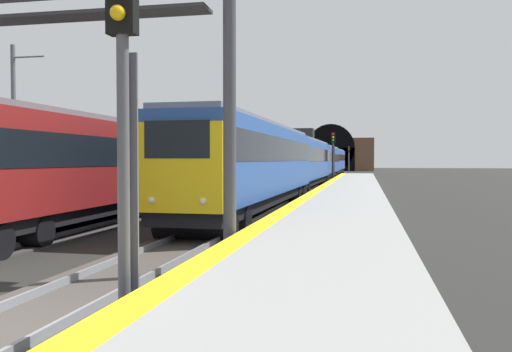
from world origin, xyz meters
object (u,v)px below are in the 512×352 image
Objects in this scene: train_adjacent_platform at (226,162)px; railway_signal_far at (349,156)px; train_main_approaching at (314,161)px; railway_signal_near at (124,131)px; railway_signal_mid at (333,153)px; overhead_signal_gantry at (34,48)px; catenary_mast_near at (14,127)px.

railway_signal_far is at bearing 173.43° from train_adjacent_platform.
train_main_approaching reaches higher than railway_signal_near.
railway_signal_mid is 50.70m from railway_signal_far.
catenary_mast_near reaches higher than overhead_signal_gantry.
railway_signal_far is 92.29m from overhead_signal_gantry.
train_adjacent_platform is at bearing -167.52° from railway_signal_near.
train_adjacent_platform is at bearing -25.93° from railway_signal_mid.
catenary_mast_near reaches higher than railway_signal_mid.
train_adjacent_platform is 11.13× the size of railway_signal_far.
train_main_approaching is 32.81m from catenary_mast_near.
train_main_approaching is 50.05m from railway_signal_far.
catenary_mast_near is at bearing -23.72° from railway_signal_mid.
railway_signal_mid is 0.65× the size of catenary_mast_near.
train_adjacent_platform is 32.48m from railway_signal_near.
train_main_approaching is at bearing -3.49° from overhead_signal_gantry.
train_adjacent_platform is at bearing -21.62° from catenary_mast_near.
catenary_mast_near is (16.08, 13.21, 1.18)m from railway_signal_near.
catenary_mast_near is (-15.63, 6.19, 1.74)m from train_adjacent_platform.
train_main_approaching is 15.51× the size of railway_signal_far.
overhead_signal_gantry reaches higher than train_main_approaching.
railway_signal_far is (50.01, -1.87, 0.73)m from train_main_approaching.
railway_signal_far is (96.83, 0.00, 0.24)m from railway_signal_near.
railway_signal_near reaches higher than train_adjacent_platform.
railway_signal_near is (-31.71, -7.02, 0.56)m from train_adjacent_platform.
train_adjacent_platform is at bearing -6.15° from railway_signal_far.
railway_signal_mid is at bearing -6.12° from overhead_signal_gantry.
train_adjacent_platform is 7.18× the size of catenary_mast_near.
railway_signal_mid is at bearing 153.65° from train_adjacent_platform.
railway_signal_far is at bearing -180.00° from railway_signal_mid.
railway_signal_near is 0.94× the size of railway_signal_mid.
train_main_approaching is 15.28× the size of railway_signal_mid.
train_main_approaching is 10.01× the size of catenary_mast_near.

